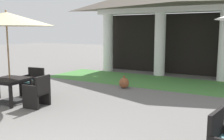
{
  "coord_description": "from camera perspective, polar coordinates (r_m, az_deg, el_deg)",
  "views": [
    {
      "loc": [
        2.78,
        -2.28,
        2.06
      ],
      "look_at": [
        0.03,
        2.5,
        1.23
      ],
      "focal_mm": 42.59,
      "sensor_mm": 36.0,
      "label": 1
    }
  ],
  "objects": [
    {
      "name": "lawn_strip",
      "position": [
        10.57,
        14.12,
        -2.93
      ],
      "size": [
        11.24,
        2.76,
        0.01
      ],
      "primitive_type": "cube",
      "color": "#47843D",
      "rests_on": "ground"
    },
    {
      "name": "background_pavilion",
      "position": [
        12.05,
        16.97,
        14.18
      ],
      "size": [
        9.44,
        3.06,
        4.32
      ],
      "color": "white",
      "rests_on": "ground"
    },
    {
      "name": "patio_umbrella_near_foreground",
      "position": [
        7.92,
        -21.76,
        9.97
      ],
      "size": [
        2.64,
        2.64,
        2.61
      ],
      "color": "#2D2D2D",
      "rests_on": "ground"
    },
    {
      "name": "patio_chair_near_foreground_north",
      "position": [
        8.79,
        -16.62,
        -2.65
      ],
      "size": [
        0.67,
        0.56,
        0.87
      ],
      "rotation": [
        0.0,
        0.0,
        -3.02
      ],
      "color": "black",
      "rests_on": "ground"
    },
    {
      "name": "patio_table_near_foreground",
      "position": [
        8.05,
        -21.08,
        -2.37
      ],
      "size": [
        0.99,
        0.99,
        0.71
      ],
      "rotation": [
        0.0,
        0.0,
        0.12
      ],
      "color": "black",
      "rests_on": "ground"
    },
    {
      "name": "terracotta_urn",
      "position": [
        9.52,
        2.61,
        -2.76
      ],
      "size": [
        0.35,
        0.35,
        0.46
      ],
      "color": "brown",
      "rests_on": "ground"
    },
    {
      "name": "patio_chair_near_foreground_east",
      "position": [
        7.46,
        -15.64,
        -4.65
      ],
      "size": [
        0.57,
        0.64,
        0.86
      ],
      "rotation": [
        0.0,
        0.0,
        -4.59
      ],
      "color": "black",
      "rests_on": "ground"
    }
  ]
}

